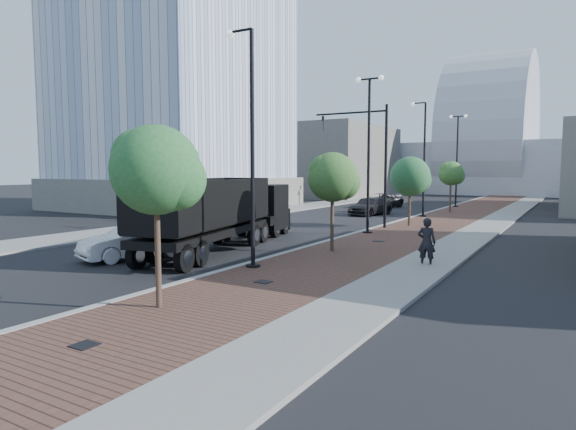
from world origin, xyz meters
The scene contains 24 objects.
sidewalk centered at (3.50, 40.00, 0.06)m, with size 7.00×140.00×0.12m, color #4C2D23.
concrete_strip centered at (6.20, 40.00, 0.07)m, with size 2.40×140.00×0.13m, color slate.
curb centered at (0.00, 40.00, 0.07)m, with size 0.30×140.00×0.14m, color gray.
west_sidewalk centered at (-13.00, 40.00, 0.06)m, with size 4.00×140.00×0.12m, color slate.
dump_truck centered at (-3.96, 15.32, 1.45)m, with size 5.31×13.57×3.45m.
white_sedan centered at (-5.24, 9.38, 0.77)m, with size 1.62×4.66×1.53m, color silver.
dark_car_mid centered at (-6.03, 42.29, 0.72)m, with size 2.39×5.19×1.44m, color black.
dark_car_far centered at (-3.99, 34.35, 0.73)m, with size 2.05×5.04×1.46m, color black.
pedestrian centered at (6.24, 14.02, 0.99)m, with size 0.72×0.47×1.98m, color black.
streetlight_1 centered at (0.49, 10.00, 4.34)m, with size 1.44×0.56×9.21m.
streetlight_2 centered at (0.60, 22.00, 4.82)m, with size 1.72×0.56×9.28m.
streetlight_3 centered at (0.49, 34.00, 4.34)m, with size 1.44×0.56×9.21m.
streetlight_4 centered at (0.60, 46.00, 4.82)m, with size 1.72×0.56×9.28m.
traffic_mast centered at (-0.30, 25.00, 4.98)m, with size 5.09×0.20×8.00m.
tree_0 centered at (1.65, 4.02, 3.87)m, with size 2.47×2.43×5.10m.
tree_1 centered at (1.65, 15.02, 3.52)m, with size 2.35×2.29×4.68m.
tree_2 centered at (1.65, 27.02, 3.41)m, with size 2.65×2.64×4.74m.
tree_3 centered at (1.65, 39.02, 3.51)m, with size 2.22×2.14×4.60m.
tower_podium centered at (-24.00, 32.00, 1.50)m, with size 19.00×19.00×3.00m, color #66635B.
convention_center centered at (-2.00, 85.00, 6.00)m, with size 50.00×30.00×50.00m.
commercial_block_nw centered at (-20.00, 60.00, 5.00)m, with size 14.00×20.00×10.00m, color #5E5B55.
utility_cover_0 centered at (2.40, 1.00, 0.13)m, with size 0.50×0.50×0.02m, color black.
utility_cover_1 centered at (2.40, 8.00, 0.13)m, with size 0.50×0.50×0.02m, color black.
utility_cover_2 centered at (2.40, 19.00, 0.13)m, with size 0.50×0.50×0.02m, color black.
Camera 1 is at (11.46, -5.71, 3.91)m, focal length 30.99 mm.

